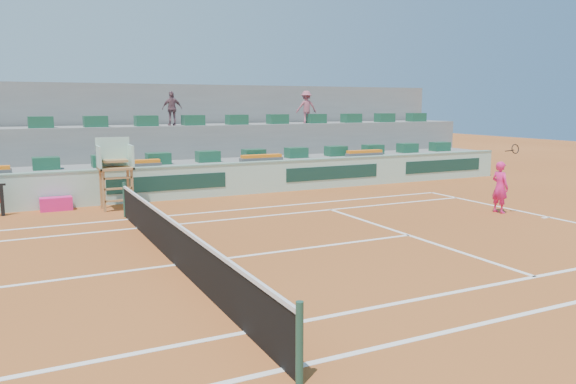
% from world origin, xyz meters
% --- Properties ---
extents(ground, '(90.00, 90.00, 0.00)m').
position_xyz_m(ground, '(0.00, 0.00, 0.00)').
color(ground, '#9A4A1D').
rests_on(ground, ground).
extents(seating_tier_lower, '(36.00, 4.00, 1.20)m').
position_xyz_m(seating_tier_lower, '(0.00, 10.70, 0.60)').
color(seating_tier_lower, gray).
rests_on(seating_tier_lower, ground).
extents(seating_tier_upper, '(36.00, 2.40, 2.60)m').
position_xyz_m(seating_tier_upper, '(0.00, 12.30, 1.30)').
color(seating_tier_upper, gray).
rests_on(seating_tier_upper, ground).
extents(stadium_back_wall, '(36.00, 0.40, 4.40)m').
position_xyz_m(stadium_back_wall, '(0.00, 13.90, 2.20)').
color(stadium_back_wall, gray).
rests_on(stadium_back_wall, ground).
extents(player_bag, '(1.01, 0.45, 0.45)m').
position_xyz_m(player_bag, '(-1.86, 8.05, 0.22)').
color(player_bag, '#F6207B').
rests_on(player_bag, ground).
extents(spectator_mid, '(0.84, 0.36, 1.43)m').
position_xyz_m(spectator_mid, '(3.11, 11.70, 3.32)').
color(spectator_mid, '#6F4A53').
rests_on(spectator_mid, seating_tier_upper).
extents(spectator_right, '(1.07, 0.74, 1.52)m').
position_xyz_m(spectator_right, '(9.53, 11.76, 3.36)').
color(spectator_right, '#A15061').
rests_on(spectator_right, seating_tier_upper).
extents(court_lines, '(23.89, 11.09, 0.01)m').
position_xyz_m(court_lines, '(0.00, 0.00, 0.01)').
color(court_lines, white).
rests_on(court_lines, ground).
extents(tennis_net, '(0.10, 11.97, 1.10)m').
position_xyz_m(tennis_net, '(0.00, 0.00, 0.53)').
color(tennis_net, black).
rests_on(tennis_net, ground).
extents(advertising_hoarding, '(36.00, 0.34, 1.26)m').
position_xyz_m(advertising_hoarding, '(0.02, 8.50, 0.63)').
color(advertising_hoarding, '#AAD6C1').
rests_on(advertising_hoarding, ground).
extents(umpire_chair, '(1.10, 0.90, 2.40)m').
position_xyz_m(umpire_chair, '(0.00, 7.50, 1.54)').
color(umpire_chair, '#9E6C3B').
rests_on(umpire_chair, ground).
extents(seat_row_lower, '(32.90, 0.60, 0.44)m').
position_xyz_m(seat_row_lower, '(0.00, 9.80, 1.42)').
color(seat_row_lower, '#1A5035').
rests_on(seat_row_lower, seating_tier_lower).
extents(seat_row_upper, '(32.90, 0.60, 0.44)m').
position_xyz_m(seat_row_upper, '(0.00, 11.70, 2.82)').
color(seat_row_upper, '#1A5035').
rests_on(seat_row_upper, seating_tier_upper).
extents(flower_planters, '(26.80, 0.36, 0.28)m').
position_xyz_m(flower_planters, '(-1.50, 9.00, 1.33)').
color(flower_planters, '#535353').
rests_on(flower_planters, seating_tier_lower).
extents(tennis_player, '(0.43, 0.88, 2.28)m').
position_xyz_m(tennis_player, '(11.06, 1.27, 0.85)').
color(tennis_player, '#F6207B').
rests_on(tennis_player, ground).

